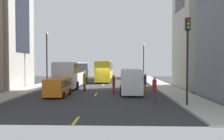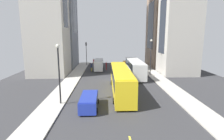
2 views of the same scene
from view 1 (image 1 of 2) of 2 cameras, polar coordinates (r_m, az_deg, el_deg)
The scene contains 20 objects.
ground_plane at distance 33.15m, azimuth -2.29°, elevation -3.83°, with size 43.68×43.68×0.00m, color #333335.
sidewalk_west at distance 34.77m, azimuth -16.25°, elevation -3.52°, with size 2.90×44.00×0.15m, color #B2ADA3.
sidewalk_east at distance 33.59m, azimuth 12.17°, elevation -3.67°, with size 2.90×44.00×0.15m, color #B2ADA3.
lane_stripe_0 at distance 12.56m, azimuth -9.46°, elevation -12.97°, with size 0.16×2.00×0.01m, color yellow.
lane_stripe_1 at distance 22.76m, azimuth -4.23°, elevation -6.34°, with size 0.16×2.00×0.01m, color yellow.
lane_stripe_2 at distance 33.15m, azimuth -2.29°, elevation -3.82°, with size 0.16×2.00×0.01m, color yellow.
lane_stripe_3 at distance 43.59m, azimuth -1.29°, elevation -2.51°, with size 0.16×2.00×0.01m, color yellow.
lane_stripe_4 at distance 54.06m, azimuth -0.67°, elevation -1.70°, with size 0.16×2.00×0.01m, color yellow.
city_bus_white at distance 31.09m, azimuth -10.09°, elevation -0.51°, with size 2.80×11.65×3.35m.
streetcar_yellow at distance 41.21m, azimuth -1.84°, elevation 0.20°, with size 2.70×14.26×3.59m.
delivery_van_white at distance 23.30m, azimuth 4.90°, elevation -2.43°, with size 2.25×6.15×2.58m.
car_orange_0 at distance 21.96m, azimuth -13.87°, elevation -4.00°, with size 1.90×4.14×1.74m.
car_blue_1 at distance 46.95m, azimuth 3.67°, elevation -1.11°, with size 2.08×4.70×1.53m.
pedestrian_crossing_mid at distance 25.17m, azimuth -7.17°, elevation -2.93°, with size 0.36×0.36×2.20m.
pedestrian_waiting_curb at distance 24.90m, azimuth 8.61°, elevation -3.12°, with size 0.32×0.32×2.07m.
pedestrian_walking_far at distance 22.91m, azimuth 0.45°, elevation -3.53°, with size 0.29×0.29×2.02m.
pedestrian_crossing_near at distance 17.92m, azimuth 10.98°, elevation -4.86°, with size 0.34×0.34×2.14m.
traffic_light_near_corner at distance 16.84m, azimuth 19.06°, elevation 6.13°, with size 0.32×0.44×6.32m.
streetlamp_near at distance 31.15m, azimuth -16.60°, elevation 4.30°, with size 0.44×0.44×7.38m.
streetlamp_far at distance 45.83m, azimuth 8.21°, elevation 3.32°, with size 0.44×0.44×7.14m.
Camera 1 is at (2.40, -32.91, 3.17)m, focal length 35.14 mm.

